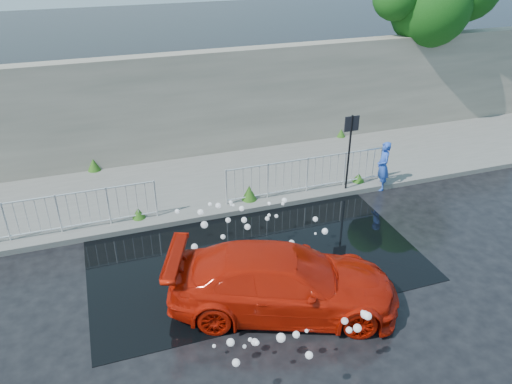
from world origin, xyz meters
TOP-DOWN VIEW (x-y plane):
  - ground at (0.00, 0.00)m, footprint 90.00×90.00m
  - pavement at (0.00, 5.00)m, footprint 30.00×4.00m
  - curb at (0.00, 3.00)m, footprint 30.00×0.25m
  - retaining_wall at (0.00, 7.20)m, footprint 30.00×0.60m
  - puddle at (0.50, 1.00)m, footprint 8.00×5.00m
  - sign_post at (4.20, 3.10)m, footprint 0.45×0.06m
  - tree at (9.83, 7.41)m, footprint 5.06×2.96m
  - railing_left at (-4.00, 3.35)m, footprint 5.05×0.05m
  - railing_right at (3.00, 3.35)m, footprint 5.05×0.05m
  - weeds at (-0.33, 4.53)m, footprint 12.17×3.93m
  - water_spray at (0.39, -0.33)m, footprint 3.64×5.50m
  - red_car at (0.48, -1.09)m, footprint 5.19×3.54m
  - person at (5.37, 3.00)m, footprint 0.52×0.65m

SIDE VIEW (x-z plane):
  - ground at x=0.00m, z-range 0.00..0.00m
  - puddle at x=0.50m, z-range 0.00..0.01m
  - pavement at x=0.00m, z-range 0.00..0.15m
  - curb at x=0.00m, z-range 0.00..0.16m
  - weeds at x=-0.33m, z-range 0.11..0.56m
  - water_spray at x=0.39m, z-range 0.16..1.23m
  - red_car at x=0.48m, z-range 0.00..1.40m
  - railing_left at x=-4.00m, z-range 0.19..1.29m
  - railing_right at x=3.00m, z-range 0.19..1.29m
  - person at x=5.37m, z-range 0.00..1.55m
  - sign_post at x=4.20m, z-range 0.47..2.97m
  - retaining_wall at x=0.00m, z-range 0.15..3.65m
  - tree at x=9.83m, z-range 1.59..8.01m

